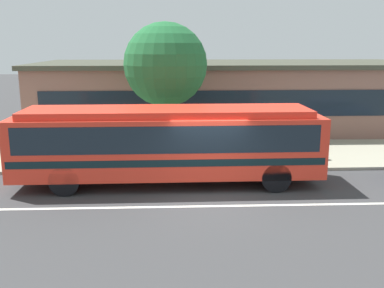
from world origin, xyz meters
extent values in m
plane|color=#3B3B3D|center=(0.00, 0.00, 0.00)|extent=(120.00, 120.00, 0.00)
cube|color=#A29F88|center=(0.00, 6.86, 0.06)|extent=(60.00, 8.00, 0.12)
cube|color=silver|center=(0.00, -0.80, 0.00)|extent=(56.00, 0.16, 0.01)
cube|color=red|center=(-1.36, 1.51, 1.45)|extent=(10.63, 2.55, 2.05)
cube|color=red|center=(-1.36, 1.51, 2.59)|extent=(9.78, 2.25, 0.24)
cube|color=#19232D|center=(-1.36, 1.51, 1.86)|extent=(9.99, 2.57, 0.90)
cube|color=black|center=(-1.36, 1.51, 1.08)|extent=(10.42, 2.58, 0.24)
cube|color=#19232D|center=(3.89, 1.56, 1.86)|extent=(0.14, 2.17, 0.98)
cylinder|color=black|center=(2.24, 2.64, 0.50)|extent=(1.00, 0.29, 1.00)
cylinder|color=black|center=(2.26, 0.46, 0.50)|extent=(1.00, 0.29, 1.00)
cylinder|color=black|center=(-4.76, 2.57, 0.50)|extent=(1.00, 0.29, 1.00)
cylinder|color=black|center=(-4.74, 0.39, 0.50)|extent=(1.00, 0.29, 1.00)
cylinder|color=#6B6D4D|center=(4.66, 4.36, 0.52)|extent=(0.14, 0.14, 0.81)
cylinder|color=#6B6D4D|center=(4.57, 4.50, 0.52)|extent=(0.14, 0.14, 0.81)
cylinder|color=#489F53|center=(4.62, 4.43, 1.20)|extent=(0.47, 0.47, 0.56)
sphere|color=tan|center=(4.62, 4.43, 1.60)|extent=(0.24, 0.24, 0.24)
cylinder|color=#18364D|center=(-0.19, 3.86, 0.53)|extent=(0.14, 0.14, 0.81)
cylinder|color=#18364D|center=(-0.35, 3.89, 0.53)|extent=(0.14, 0.14, 0.81)
cylinder|color=red|center=(-0.27, 3.87, 1.25)|extent=(0.40, 0.40, 0.63)
sphere|color=#E3976A|center=(-0.27, 3.87, 1.66)|extent=(0.21, 0.21, 0.21)
cylinder|color=#202D46|center=(-0.35, 3.51, 0.57)|extent=(0.14, 0.14, 0.90)
cylinder|color=#202D46|center=(-0.27, 3.38, 0.57)|extent=(0.14, 0.14, 0.90)
cylinder|color=blue|center=(-0.31, 3.45, 1.34)|extent=(0.47, 0.47, 0.64)
sphere|color=tan|center=(-0.31, 3.45, 1.76)|extent=(0.20, 0.20, 0.20)
cylinder|color=gray|center=(2.53, 3.45, 1.25)|extent=(0.08, 0.08, 2.25)
cube|color=yellow|center=(2.53, 3.45, 2.17)|extent=(0.08, 0.44, 0.56)
cylinder|color=brown|center=(-1.47, 5.46, 1.44)|extent=(0.26, 0.26, 2.65)
sphere|color=#246A37|center=(-1.47, 5.46, 4.01)|extent=(3.56, 3.56, 3.56)
cube|color=#865F52|center=(1.99, 11.94, 1.81)|extent=(21.06, 7.89, 3.61)
cube|color=#19232D|center=(1.99, 7.97, 1.99)|extent=(19.37, 0.04, 1.30)
cube|color=#424436|center=(1.99, 11.94, 3.73)|extent=(21.46, 8.29, 0.24)
camera|label=1|loc=(-1.17, -13.49, 4.88)|focal=41.11mm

